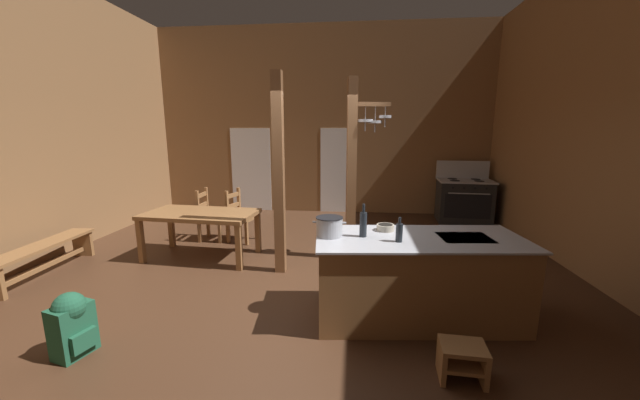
% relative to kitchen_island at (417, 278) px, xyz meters
% --- Properties ---
extents(ground_plane, '(8.70, 9.48, 0.10)m').
position_rel_kitchen_island_xyz_m(ground_plane, '(-1.51, 0.57, -0.50)').
color(ground_plane, '#422819').
extents(wall_back, '(8.70, 0.14, 4.41)m').
position_rel_kitchen_island_xyz_m(wall_back, '(-1.51, 4.98, 1.76)').
color(wall_back, brown).
rests_on(wall_back, ground_plane).
extents(glazed_door_back_left, '(1.00, 0.01, 2.05)m').
position_rel_kitchen_island_xyz_m(glazed_door_back_left, '(-3.28, 4.91, 0.58)').
color(glazed_door_back_left, white).
rests_on(glazed_door_back_left, ground_plane).
extents(glazed_panel_back_right, '(0.84, 0.01, 2.05)m').
position_rel_kitchen_island_xyz_m(glazed_panel_back_right, '(-1.11, 4.91, 0.58)').
color(glazed_panel_back_right, white).
rests_on(glazed_panel_back_right, ground_plane).
extents(kitchen_island, '(2.24, 1.16, 0.90)m').
position_rel_kitchen_island_xyz_m(kitchen_island, '(0.00, 0.00, 0.00)').
color(kitchen_island, brown).
rests_on(kitchen_island, ground_plane).
extents(stove_range, '(1.20, 0.89, 1.32)m').
position_rel_kitchen_island_xyz_m(stove_range, '(1.72, 4.26, 0.03)').
color(stove_range, black).
rests_on(stove_range, ground_plane).
extents(support_post_with_pot_rack, '(0.66, 0.27, 2.76)m').
position_rel_kitchen_island_xyz_m(support_post_with_pot_rack, '(-0.70, 1.71, 1.04)').
color(support_post_with_pot_rack, brown).
rests_on(support_post_with_pot_rack, ground_plane).
extents(support_post_center, '(0.14, 0.14, 2.76)m').
position_rel_kitchen_island_xyz_m(support_post_center, '(-1.72, 1.08, 0.93)').
color(support_post_center, brown).
rests_on(support_post_center, ground_plane).
extents(step_stool, '(0.38, 0.30, 0.30)m').
position_rel_kitchen_island_xyz_m(step_stool, '(0.21, -0.96, -0.27)').
color(step_stool, olive).
rests_on(step_stool, ground_plane).
extents(dining_table, '(1.77, 1.03, 0.74)m').
position_rel_kitchen_island_xyz_m(dining_table, '(-3.08, 1.50, 0.20)').
color(dining_table, brown).
rests_on(dining_table, ground_plane).
extents(ladderback_chair_near_window, '(0.44, 0.44, 0.95)m').
position_rel_kitchen_island_xyz_m(ladderback_chair_near_window, '(-3.33, 2.41, 0.00)').
color(ladderback_chair_near_window, olive).
rests_on(ladderback_chair_near_window, ground_plane).
extents(ladderback_chair_by_post, '(0.54, 0.54, 0.95)m').
position_rel_kitchen_island_xyz_m(ladderback_chair_by_post, '(-2.76, 2.41, 0.00)').
color(ladderback_chair_by_post, olive).
rests_on(ladderback_chair_by_post, ground_plane).
extents(bench_along_left_wall, '(0.44, 1.65, 0.44)m').
position_rel_kitchen_island_xyz_m(bench_along_left_wall, '(-5.01, 0.63, -0.14)').
color(bench_along_left_wall, brown).
rests_on(bench_along_left_wall, ground_plane).
extents(backpack, '(0.35, 0.37, 0.60)m').
position_rel_kitchen_island_xyz_m(backpack, '(-3.17, -0.99, -0.14)').
color(backpack, '#1E5138').
rests_on(backpack, ground_plane).
extents(stockpot_on_counter, '(0.35, 0.29, 0.20)m').
position_rel_kitchen_island_xyz_m(stockpot_on_counter, '(-0.94, -0.05, 0.55)').
color(stockpot_on_counter, '#A8AAB2').
rests_on(stockpot_on_counter, kitchen_island).
extents(mixing_bowl_on_counter, '(0.19, 0.19, 0.07)m').
position_rel_kitchen_island_xyz_m(mixing_bowl_on_counter, '(-0.34, 0.22, 0.49)').
color(mixing_bowl_on_counter, '#B2A893').
rests_on(mixing_bowl_on_counter, kitchen_island).
extents(bottle_tall_on_counter, '(0.08, 0.08, 0.35)m').
position_rel_kitchen_island_xyz_m(bottle_tall_on_counter, '(-0.59, -0.03, 0.59)').
color(bottle_tall_on_counter, '#1E2328').
rests_on(bottle_tall_on_counter, kitchen_island).
extents(bottle_short_on_counter, '(0.07, 0.07, 0.25)m').
position_rel_kitchen_island_xyz_m(bottle_short_on_counter, '(-0.24, -0.17, 0.55)').
color(bottle_short_on_counter, '#1E2328').
rests_on(bottle_short_on_counter, kitchen_island).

